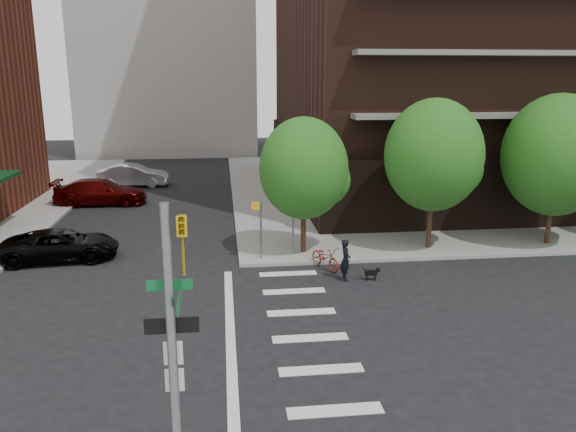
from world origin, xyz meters
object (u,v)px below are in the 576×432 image
parked_car_maroon (100,192)px  dog_walker (346,260)px  parked_car_black (61,245)px  scooter (325,257)px  traffic_signal (177,402)px  parked_car_silver (133,175)px

parked_car_maroon → dog_walker: 19.92m
parked_car_black → scooter: size_ratio=2.63×
dog_walker → traffic_signal: bearing=155.3°
scooter → dog_walker: bearing=-94.4°
parked_car_black → parked_car_silver: bearing=-7.4°
parked_car_black → scooter: 11.86m
parked_car_maroon → dog_walker: size_ratio=3.38×
traffic_signal → parked_car_silver: size_ratio=1.17×
scooter → dog_walker: (0.55, -1.48, 0.35)m
traffic_signal → dog_walker: size_ratio=3.52×
parked_car_black → parked_car_silver: (0.62, 17.50, 0.15)m
parked_car_maroon → parked_car_black: bearing=-177.3°
parked_car_black → traffic_signal: bearing=-164.0°
scooter → dog_walker: 1.62m
parked_car_black → dog_walker: dog_walker is taller
traffic_signal → parked_car_silver: bearing=99.7°
parked_car_silver → dog_walker: 24.37m
parked_car_black → parked_car_silver: parked_car_silver is taller
parked_car_silver → dog_walker: size_ratio=3.02×
parked_car_black → parked_car_maroon: (-0.53, 11.39, 0.14)m
parked_car_silver → scooter: bearing=-150.2°
traffic_signal → parked_car_black: (-6.45, 16.49, -2.00)m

